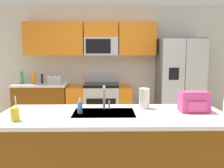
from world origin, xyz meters
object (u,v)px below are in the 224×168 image
object	(u,v)px
range_oven	(100,104)
paper_towel_roll	(144,98)
bottle_orange	(34,78)
drink_cup_yellow	(15,114)
refrigerator	(179,83)
soap_dispenser	(80,107)
pepper_mill	(42,79)
sink_faucet	(105,95)
backpack	(194,101)
bottle_green	(22,78)
toaster	(55,80)

from	to	relation	value
range_oven	paper_towel_roll	distance (m)	2.42
bottle_orange	drink_cup_yellow	world-z (taller)	drink_cup_yellow
refrigerator	soap_dispenser	xyz separation A→B (m)	(-1.82, -2.43, 0.04)
paper_towel_roll	pepper_mill	bearing A→B (deg)	129.08
refrigerator	sink_faucet	distance (m)	2.75
refrigerator	paper_towel_roll	size ratio (longest dim) A/B	7.71
soap_dispenser	backpack	size ratio (longest dim) A/B	0.53
range_oven	paper_towel_roll	size ratio (longest dim) A/B	5.67
bottle_green	soap_dispenser	world-z (taller)	bottle_green
sink_faucet	paper_towel_roll	size ratio (longest dim) A/B	1.17
paper_towel_roll	soap_dispenser	bearing A→B (deg)	-162.55
bottle_orange	toaster	bearing A→B (deg)	-1.51
sink_faucet	paper_towel_roll	world-z (taller)	sink_faucet
refrigerator	backpack	bearing A→B (deg)	-102.98
toaster	sink_faucet	bearing A→B (deg)	-64.59
refrigerator	toaster	bearing A→B (deg)	179.58
bottle_orange	backpack	world-z (taller)	bottle_orange
drink_cup_yellow	soap_dispenser	xyz separation A→B (m)	(0.60, 0.28, 0.00)
soap_dispenser	range_oven	bearing A→B (deg)	87.12
range_oven	sink_faucet	world-z (taller)	sink_faucet
paper_towel_roll	range_oven	bearing A→B (deg)	105.19
refrigerator	bottle_green	xyz separation A→B (m)	(-3.34, 0.05, 0.11)
range_oven	refrigerator	distance (m)	1.77
pepper_mill	toaster	bearing A→B (deg)	-9.96
refrigerator	backpack	xyz separation A→B (m)	(-0.55, -2.37, 0.09)
drink_cup_yellow	soap_dispenser	bearing A→B (deg)	24.73
pepper_mill	sink_faucet	bearing A→B (deg)	-59.58
range_oven	bottle_green	world-z (taller)	bottle_green
paper_towel_roll	backpack	bearing A→B (deg)	-17.85
sink_faucet	refrigerator	bearing A→B (deg)	55.43
drink_cup_yellow	soap_dispenser	size ratio (longest dim) A/B	1.47
backpack	toaster	bearing A→B (deg)	131.21
pepper_mill	sink_faucet	xyz separation A→B (m)	(1.37, -2.33, 0.06)
refrigerator	bottle_orange	world-z (taller)	refrigerator
bottle_orange	range_oven	bearing A→B (deg)	1.67
pepper_mill	bottle_orange	world-z (taller)	bottle_orange
pepper_mill	bottle_green	size ratio (longest dim) A/B	0.82
range_oven	bottle_green	distance (m)	1.74
bottle_orange	sink_faucet	size ratio (longest dim) A/B	0.86
paper_towel_roll	refrigerator	bearing A→B (deg)	63.76
sink_faucet	backpack	world-z (taller)	sink_faucet
refrigerator	paper_towel_roll	world-z (taller)	refrigerator
toaster	backpack	xyz separation A→B (m)	(2.09, -2.39, 0.03)
range_oven	drink_cup_yellow	distance (m)	2.92
bottle_green	drink_cup_yellow	world-z (taller)	bottle_green
refrigerator	soap_dispenser	bearing A→B (deg)	-126.90
sink_faucet	toaster	bearing A→B (deg)	115.41
backpack	bottle_orange	bearing A→B (deg)	136.64
toaster	bottle_green	world-z (taller)	bottle_green
pepper_mill	bottle_orange	distance (m)	0.17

